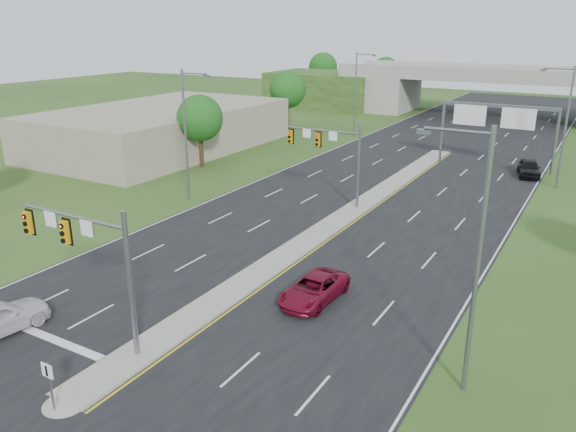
% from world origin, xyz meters
% --- Properties ---
extents(ground, '(240.00, 240.00, 0.00)m').
position_xyz_m(ground, '(0.00, 0.00, 0.00)').
color(ground, '#254518').
rests_on(ground, ground).
extents(road, '(24.00, 160.00, 0.02)m').
position_xyz_m(road, '(0.00, 35.00, 0.01)').
color(road, black).
rests_on(road, ground).
extents(median, '(2.00, 54.00, 0.16)m').
position_xyz_m(median, '(0.00, 23.00, 0.10)').
color(median, gray).
rests_on(median, road).
extents(median_nose, '(2.00, 2.00, 0.16)m').
position_xyz_m(median_nose, '(0.00, -4.00, 0.10)').
color(median_nose, gray).
rests_on(median_nose, road).
extents(lane_markings, '(23.72, 160.00, 0.01)m').
position_xyz_m(lane_markings, '(-0.60, 28.91, 0.02)').
color(lane_markings, gold).
rests_on(lane_markings, road).
extents(signal_mast_near, '(6.62, 0.60, 7.00)m').
position_xyz_m(signal_mast_near, '(-2.26, -0.07, 4.73)').
color(signal_mast_near, slate).
rests_on(signal_mast_near, ground).
extents(signal_mast_far, '(6.62, 0.60, 7.00)m').
position_xyz_m(signal_mast_far, '(-2.26, 24.93, 4.73)').
color(signal_mast_far, slate).
rests_on(signal_mast_far, ground).
extents(keep_right_sign, '(0.60, 0.13, 2.20)m').
position_xyz_m(keep_right_sign, '(0.00, -4.53, 1.52)').
color(keep_right_sign, slate).
rests_on(keep_right_sign, ground).
extents(sign_gantry, '(11.58, 0.44, 6.67)m').
position_xyz_m(sign_gantry, '(6.68, 44.92, 5.24)').
color(sign_gantry, slate).
rests_on(sign_gantry, ground).
extents(overpass, '(80.00, 14.00, 8.10)m').
position_xyz_m(overpass, '(0.00, 80.00, 3.55)').
color(overpass, gray).
rests_on(overpass, ground).
extents(lightpole_l_mid, '(2.85, 0.25, 11.00)m').
position_xyz_m(lightpole_l_mid, '(-13.30, 20.00, 6.10)').
color(lightpole_l_mid, slate).
rests_on(lightpole_l_mid, ground).
extents(lightpole_l_far, '(2.85, 0.25, 11.00)m').
position_xyz_m(lightpole_l_far, '(-13.30, 55.00, 6.10)').
color(lightpole_l_far, slate).
rests_on(lightpole_l_far, ground).
extents(lightpole_r_near, '(2.85, 0.25, 11.00)m').
position_xyz_m(lightpole_r_near, '(13.30, 5.00, 6.10)').
color(lightpole_r_near, slate).
rests_on(lightpole_r_near, ground).
extents(lightpole_r_far, '(2.85, 0.25, 11.00)m').
position_xyz_m(lightpole_r_far, '(13.30, 40.00, 6.10)').
color(lightpole_r_far, slate).
rests_on(lightpole_r_far, ground).
extents(tree_l_near, '(4.80, 4.80, 7.60)m').
position_xyz_m(tree_l_near, '(-20.00, 30.00, 5.18)').
color(tree_l_near, '#382316').
rests_on(tree_l_near, ground).
extents(tree_l_mid, '(5.20, 5.20, 8.12)m').
position_xyz_m(tree_l_mid, '(-24.00, 55.00, 5.51)').
color(tree_l_mid, '#382316').
rests_on(tree_l_mid, ground).
extents(tree_back_a, '(6.00, 6.00, 8.85)m').
position_xyz_m(tree_back_a, '(-38.00, 94.00, 5.84)').
color(tree_back_a, '#382316').
rests_on(tree_back_a, ground).
extents(tree_back_b, '(5.60, 5.60, 8.32)m').
position_xyz_m(tree_back_b, '(-24.00, 94.00, 5.51)').
color(tree_back_b, '#382316').
rests_on(tree_back_b, ground).
extents(commercial_building, '(18.00, 30.00, 5.00)m').
position_xyz_m(commercial_building, '(-30.00, 35.00, 2.50)').
color(commercial_building, gray).
rests_on(commercial_building, ground).
extents(car_far_a, '(2.46, 5.04, 1.38)m').
position_xyz_m(car_far_a, '(4.45, 8.88, 0.71)').
color(car_far_a, maroon).
rests_on(car_far_a, road).
extents(car_far_c, '(2.96, 5.16, 1.65)m').
position_xyz_m(car_far_c, '(10.59, 43.38, 0.85)').
color(car_far_c, black).
rests_on(car_far_c, road).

